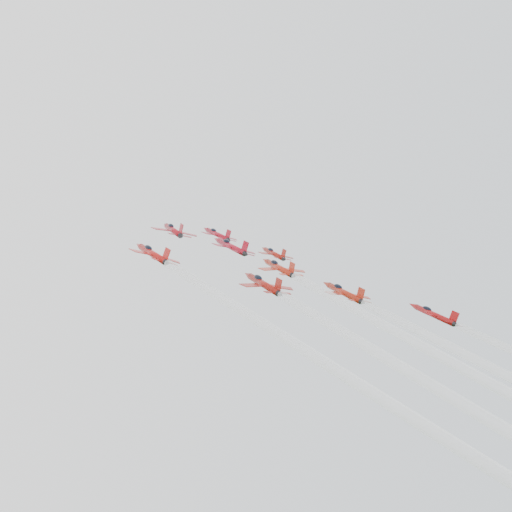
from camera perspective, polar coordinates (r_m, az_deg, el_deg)
jet_lead at (r=158.96m, az=-3.14°, el=1.77°), size 9.00×11.46×7.52m
jet_row2_left at (r=144.09m, az=-6.67°, el=2.10°), size 9.67×12.31×8.08m
jet_row2_center at (r=144.09m, az=-2.03°, el=0.79°), size 10.09×12.84×8.43m
jet_row2_right at (r=153.40m, az=1.42°, el=0.21°), size 8.42×10.71×7.03m
jet_center at (r=97.43m, az=15.27°, el=-7.94°), size 9.62×89.67×55.65m
jet_rear_farleft at (r=72.42m, az=2.57°, el=-7.68°), size 8.57×79.92×49.60m
jet_rear_left at (r=76.06m, az=16.40°, el=-11.31°), size 9.08×84.69×52.56m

